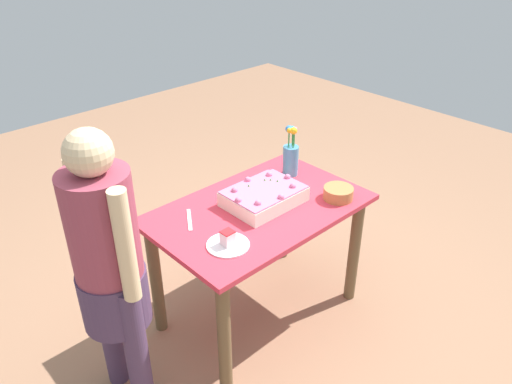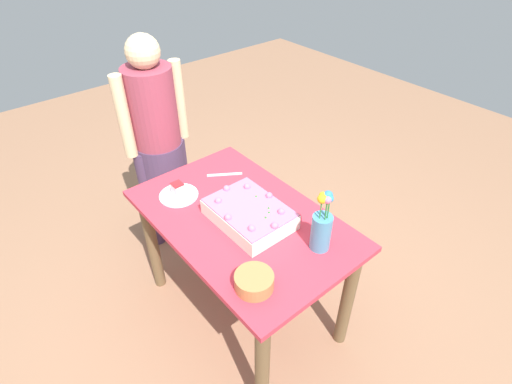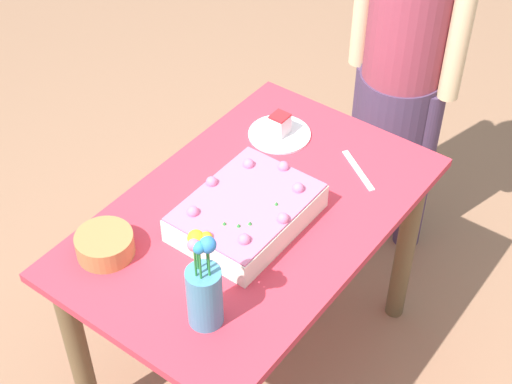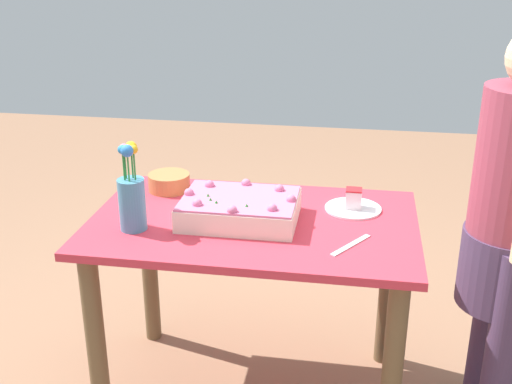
{
  "view_description": "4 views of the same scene",
  "coord_description": "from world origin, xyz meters",
  "px_view_note": "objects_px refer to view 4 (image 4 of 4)",
  "views": [
    {
      "loc": [
        1.62,
        1.7,
        2.22
      ],
      "look_at": [
        -0.05,
        -0.08,
        0.82
      ],
      "focal_mm": 35.0,
      "sensor_mm": 36.0,
      "label": 1
    },
    {
      "loc": [
        -1.24,
        0.94,
        2.13
      ],
      "look_at": [
        -0.01,
        -0.09,
        0.9
      ],
      "focal_mm": 28.0,
      "sensor_mm": 36.0,
      "label": 2
    },
    {
      "loc": [
        -1.38,
        -1.05,
        2.44
      ],
      "look_at": [
        -0.01,
        -0.02,
        0.88
      ],
      "focal_mm": 55.0,
      "sensor_mm": 36.0,
      "label": 3
    },
    {
      "loc": [
        0.37,
        -2.12,
        1.73
      ],
      "look_at": [
        0.0,
        0.04,
        0.86
      ],
      "focal_mm": 45.0,
      "sensor_mm": 36.0,
      "label": 4
    }
  ],
  "objects_px": {
    "serving_plate_with_slice": "(353,204)",
    "flower_vase": "(132,197)",
    "sheet_cake": "(240,208)",
    "fruit_bowl": "(169,182)",
    "cake_knife": "(351,245)"
  },
  "relations": [
    {
      "from": "serving_plate_with_slice",
      "to": "fruit_bowl",
      "type": "xyz_separation_m",
      "value": [
        -0.75,
        0.08,
        0.01
      ]
    },
    {
      "from": "serving_plate_with_slice",
      "to": "flower_vase",
      "type": "distance_m",
      "value": 0.83
    },
    {
      "from": "cake_knife",
      "to": "fruit_bowl",
      "type": "distance_m",
      "value": 0.85
    },
    {
      "from": "sheet_cake",
      "to": "flower_vase",
      "type": "xyz_separation_m",
      "value": [
        -0.36,
        -0.14,
        0.08
      ]
    },
    {
      "from": "cake_knife",
      "to": "fruit_bowl",
      "type": "xyz_separation_m",
      "value": [
        -0.75,
        0.4,
        0.03
      ]
    },
    {
      "from": "serving_plate_with_slice",
      "to": "cake_knife",
      "type": "distance_m",
      "value": 0.31
    },
    {
      "from": "flower_vase",
      "to": "cake_knife",
      "type": "bearing_deg",
      "value": -0.65
    },
    {
      "from": "sheet_cake",
      "to": "fruit_bowl",
      "type": "xyz_separation_m",
      "value": [
        -0.34,
        0.25,
        -0.01
      ]
    },
    {
      "from": "sheet_cake",
      "to": "fruit_bowl",
      "type": "distance_m",
      "value": 0.43
    },
    {
      "from": "flower_vase",
      "to": "fruit_bowl",
      "type": "relative_size",
      "value": 1.89
    },
    {
      "from": "sheet_cake",
      "to": "serving_plate_with_slice",
      "type": "distance_m",
      "value": 0.44
    },
    {
      "from": "cake_knife",
      "to": "flower_vase",
      "type": "distance_m",
      "value": 0.78
    },
    {
      "from": "sheet_cake",
      "to": "cake_knife",
      "type": "height_order",
      "value": "sheet_cake"
    },
    {
      "from": "fruit_bowl",
      "to": "sheet_cake",
      "type": "bearing_deg",
      "value": -36.4
    },
    {
      "from": "serving_plate_with_slice",
      "to": "flower_vase",
      "type": "bearing_deg",
      "value": -158.25
    }
  ]
}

